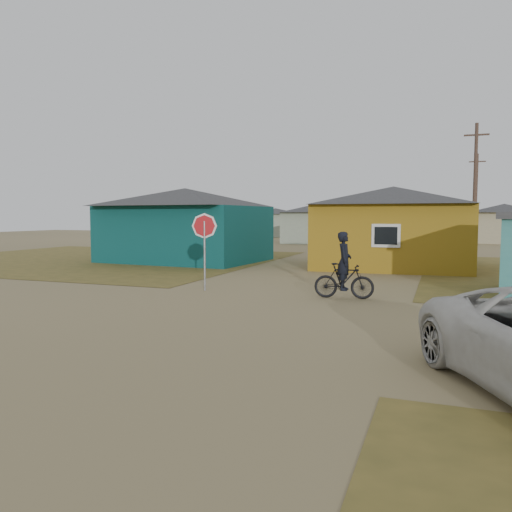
% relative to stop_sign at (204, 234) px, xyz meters
% --- Properties ---
extents(ground, '(120.00, 120.00, 0.00)m').
position_rel_stop_sign_xyz_m(ground, '(2.64, -4.02, -1.89)').
color(ground, '#8D7B51').
extents(grass_nw, '(20.00, 18.00, 0.00)m').
position_rel_stop_sign_xyz_m(grass_nw, '(-11.36, 8.98, -1.88)').
color(grass_nw, brown).
rests_on(grass_nw, ground).
extents(house_teal, '(8.93, 7.08, 4.00)m').
position_rel_stop_sign_xyz_m(house_teal, '(-5.86, 9.48, 0.16)').
color(house_teal, '#0B3C3D').
rests_on(house_teal, ground).
extents(house_yellow, '(7.72, 6.76, 3.90)m').
position_rel_stop_sign_xyz_m(house_yellow, '(5.14, 9.97, 0.11)').
color(house_yellow, '#987117').
rests_on(house_yellow, ground).
extents(house_pale_west, '(7.04, 6.15, 3.60)m').
position_rel_stop_sign_xyz_m(house_pale_west, '(-3.36, 29.98, -0.03)').
color(house_pale_west, gray).
rests_on(house_pale_west, ground).
extents(house_beige_east, '(6.95, 6.05, 3.60)m').
position_rel_stop_sign_xyz_m(house_beige_east, '(12.64, 35.98, -0.03)').
color(house_beige_east, tan).
rests_on(house_beige_east, ground).
extents(house_pale_north, '(6.28, 5.81, 3.40)m').
position_rel_stop_sign_xyz_m(house_pale_north, '(-11.36, 41.98, -0.14)').
color(house_pale_north, gray).
rests_on(house_pale_north, ground).
extents(utility_pole_near, '(1.40, 0.20, 8.00)m').
position_rel_stop_sign_xyz_m(utility_pole_near, '(9.14, 17.98, 2.25)').
color(utility_pole_near, '#4D382E').
rests_on(utility_pole_near, ground).
extents(utility_pole_far, '(1.40, 0.20, 8.00)m').
position_rel_stop_sign_xyz_m(utility_pole_far, '(10.14, 33.98, 2.25)').
color(utility_pole_far, '#4D382E').
rests_on(utility_pole_far, ground).
extents(stop_sign, '(0.84, 0.14, 2.58)m').
position_rel_stop_sign_xyz_m(stop_sign, '(0.00, 0.00, 0.00)').
color(stop_sign, gray).
rests_on(stop_sign, ground).
extents(cyclist, '(1.83, 0.69, 2.02)m').
position_rel_stop_sign_xyz_m(cyclist, '(4.64, 0.04, -1.15)').
color(cyclist, black).
rests_on(cyclist, ground).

